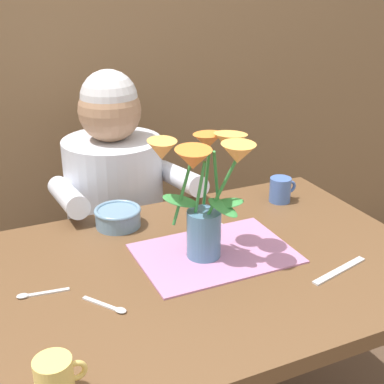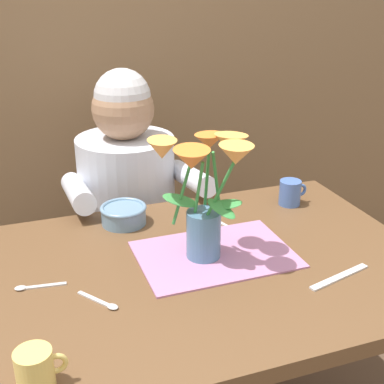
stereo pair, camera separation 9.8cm
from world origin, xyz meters
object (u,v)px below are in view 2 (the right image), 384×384
at_px(seated_person, 129,226).
at_px(ceramic_bowl, 124,214).
at_px(dinner_knife, 339,277).
at_px(coffee_cup, 290,193).
at_px(flower_vase, 205,187).
at_px(ceramic_mug, 36,370).

xyz_separation_m(seated_person, ceramic_bowl, (-0.08, -0.32, 0.21)).
distance_m(ceramic_bowl, dinner_knife, 0.63).
xyz_separation_m(seated_person, coffee_cup, (0.44, -0.37, 0.22)).
distance_m(flower_vase, dinner_knife, 0.39).
bearing_deg(seated_person, ceramic_bowl, -100.84).
bearing_deg(seated_person, coffee_cup, -35.68).
relative_size(flower_vase, dinner_knife, 1.73).
bearing_deg(ceramic_mug, flower_vase, 36.27).
bearing_deg(dinner_knife, ceramic_mug, 175.43).
xyz_separation_m(coffee_cup, ceramic_mug, (-0.82, -0.55, 0.00)).
xyz_separation_m(flower_vase, ceramic_mug, (-0.44, -0.33, -0.16)).
xyz_separation_m(ceramic_bowl, ceramic_mug, (-0.29, -0.60, 0.01)).
relative_size(seated_person, ceramic_bowl, 8.35).
bearing_deg(coffee_cup, seated_person, 140.41).
bearing_deg(ceramic_mug, ceramic_bowl, 63.69).
bearing_deg(flower_vase, seated_person, 96.28).
bearing_deg(ceramic_mug, dinner_knife, 10.02).
distance_m(flower_vase, ceramic_mug, 0.57).
relative_size(coffee_cup, ceramic_mug, 1.00).
height_order(dinner_knife, ceramic_mug, ceramic_mug).
bearing_deg(ceramic_bowl, flower_vase, -60.97).
height_order(seated_person, ceramic_mug, seated_person).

